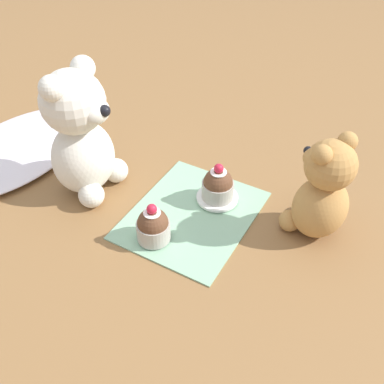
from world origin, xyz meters
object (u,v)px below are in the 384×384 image
(teddy_bear_cream, at_px, (81,135))
(cupcake_near_tan_bear, at_px, (218,185))
(saucer_plate, at_px, (217,197))
(teddy_bear_tan, at_px, (322,192))
(cupcake_near_cream_bear, at_px, (153,226))

(teddy_bear_cream, bearing_deg, cupcake_near_tan_bear, -73.34)
(teddy_bear_cream, distance_m, cupcake_near_tan_bear, 0.26)
(teddy_bear_cream, xyz_separation_m, cupcake_near_tan_bear, (0.08, -0.23, -0.08))
(saucer_plate, distance_m, cupcake_near_tan_bear, 0.03)
(cupcake_near_tan_bear, bearing_deg, teddy_bear_tan, -84.92)
(cupcake_near_tan_bear, bearing_deg, saucer_plate, 153.43)
(teddy_bear_cream, bearing_deg, saucer_plate, -73.34)
(cupcake_near_cream_bear, relative_size, saucer_plate, 0.96)
(teddy_bear_cream, xyz_separation_m, teddy_bear_tan, (0.10, -0.41, -0.03))
(saucer_plate, relative_size, cupcake_near_tan_bear, 1.04)
(cupcake_near_cream_bear, xyz_separation_m, saucer_plate, (0.14, -0.05, -0.02))
(teddy_bear_tan, distance_m, cupcake_near_tan_bear, 0.19)
(cupcake_near_cream_bear, bearing_deg, cupcake_near_tan_bear, -18.67)
(cupcake_near_cream_bear, bearing_deg, teddy_bear_tan, -55.29)
(cupcake_near_cream_bear, height_order, cupcake_near_tan_bear, cupcake_near_tan_bear)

